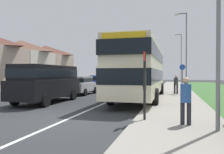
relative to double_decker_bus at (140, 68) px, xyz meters
name	(u,v)px	position (x,y,z in m)	size (l,w,h in m)	color
ground_plane	(66,120)	(-1.83, -7.56, -2.14)	(120.00, 120.00, 0.00)	#2D3033
lane_marking_centre	(116,98)	(-1.83, 0.44, -2.14)	(0.14, 60.00, 0.01)	silver
pavement_near_side	(177,103)	(2.37, -1.56, -2.08)	(3.20, 68.00, 0.12)	gray
double_decker_bus	(140,68)	(0.00, 0.00, 0.00)	(2.80, 11.29, 3.70)	beige
parked_van_black	(47,81)	(-5.34, -3.04, -0.79)	(2.11, 5.60, 2.28)	black
parked_car_silver	(80,84)	(-5.51, 2.58, -1.27)	(1.95, 3.91, 1.57)	#B7B7BC
parked_car_blue	(100,82)	(-5.36, 7.65, -1.26)	(1.92, 3.97, 1.60)	navy
pedestrian_at_stop	(186,99)	(2.57, -7.83, -1.17)	(0.34, 0.34, 1.67)	#23232D
pedestrian_walking_away	(176,83)	(2.39, 3.90, -1.17)	(0.34, 0.34, 1.67)	#23232D
bus_stop_sign	(145,80)	(1.17, -7.32, -0.60)	(0.09, 0.52, 2.60)	black
cycle_route_sign	(182,78)	(2.87, 3.46, -0.72)	(0.44, 0.08, 2.52)	slate
street_lamp_mid	(185,47)	(3.28, 7.76, 2.24)	(1.14, 0.20, 7.67)	slate
street_lamp_far	(181,56)	(3.31, 23.35, 2.51)	(1.14, 0.20, 8.18)	slate
house_terrace_far_side	(4,63)	(-17.44, 7.66, 0.97)	(7.13, 24.18, 6.22)	beige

